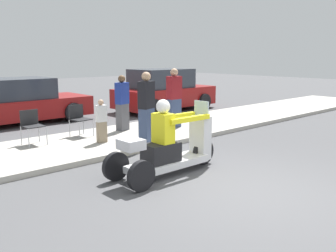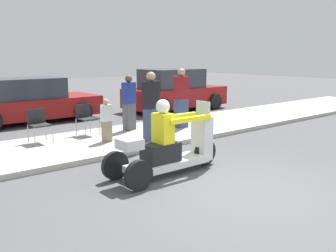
{
  "view_description": "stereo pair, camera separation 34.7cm",
  "coord_description": "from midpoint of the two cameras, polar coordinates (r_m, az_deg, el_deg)",
  "views": [
    {
      "loc": [
        -4.94,
        -3.43,
        2.24
      ],
      "look_at": [
        -0.34,
        1.62,
        0.94
      ],
      "focal_mm": 40.0,
      "sensor_mm": 36.0,
      "label": 1
    },
    {
      "loc": [
        -4.68,
        -3.66,
        2.24
      ],
      "look_at": [
        -0.34,
        1.62,
        0.94
      ],
      "focal_mm": 40.0,
      "sensor_mm": 36.0,
      "label": 2
    }
  ],
  "objects": [
    {
      "name": "ground_plane",
      "position": [
        6.38,
        10.71,
        -9.96
      ],
      "size": [
        60.0,
        60.0,
        0.0
      ],
      "primitive_type": "plane",
      "color": "#4C4C4F"
    },
    {
      "name": "sidewalk_strip",
      "position": [
        9.7,
        -11.49,
        -2.4
      ],
      "size": [
        28.0,
        2.8,
        0.12
      ],
      "color": "#B2ADA3",
      "rests_on": "ground"
    },
    {
      "name": "motorcycle_trike",
      "position": [
        7.06,
        -1.26,
        -3.42
      ],
      "size": [
        2.45,
        0.84,
        1.45
      ],
      "color": "black",
      "rests_on": "ground"
    },
    {
      "name": "spectator_far_back",
      "position": [
        9.3,
        -11.17,
        0.63
      ],
      "size": [
        0.27,
        0.18,
        1.06
      ],
      "color": "gray",
      "rests_on": "sidewalk_strip"
    },
    {
      "name": "spectator_end_of_line",
      "position": [
        9.16,
        -4.39,
        2.67
      ],
      "size": [
        0.46,
        0.36,
        1.72
      ],
      "color": "#38476B",
      "rests_on": "sidewalk_strip"
    },
    {
      "name": "spectator_with_child",
      "position": [
        11.01,
        0.03,
        4.12
      ],
      "size": [
        0.42,
        0.25,
        1.73
      ],
      "color": "#38476B",
      "rests_on": "sidewalk_strip"
    },
    {
      "name": "spectator_by_tree",
      "position": [
        10.67,
        -7.91,
        3.34
      ],
      "size": [
        0.41,
        0.31,
        1.56
      ],
      "color": "#515156",
      "rests_on": "sidewalk_strip"
    },
    {
      "name": "folding_chair_curbside",
      "position": [
        9.59,
        -21.07,
        0.38
      ],
      "size": [
        0.47,
        0.47,
        0.82
      ],
      "color": "#A5A8AD",
      "rests_on": "sidewalk_strip"
    },
    {
      "name": "folding_chair_set_back",
      "position": [
        10.19,
        -14.39,
        1.34
      ],
      "size": [
        0.51,
        0.51,
        0.82
      ],
      "color": "#A5A8AD",
      "rests_on": "sidewalk_strip"
    },
    {
      "name": "parked_car_lot_center",
      "position": [
        13.34,
        -22.87,
        3.35
      ],
      "size": [
        4.57,
        2.09,
        1.49
      ],
      "color": "maroon",
      "rests_on": "ground"
    },
    {
      "name": "parked_car_lot_left",
      "position": [
        15.32,
        -1.26,
        5.34
      ],
      "size": [
        4.26,
        1.99,
        1.68
      ],
      "color": "maroon",
      "rests_on": "ground"
    }
  ]
}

